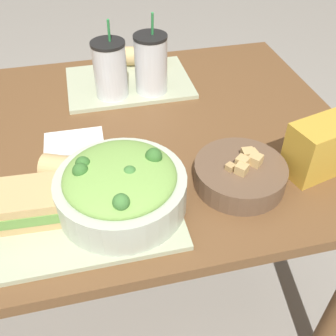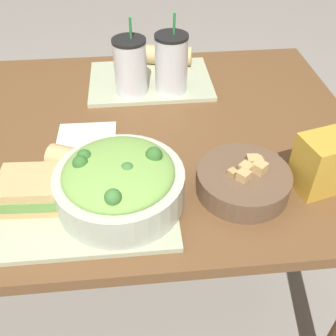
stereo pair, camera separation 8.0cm
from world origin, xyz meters
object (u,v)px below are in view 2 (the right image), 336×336
salad_bowl (120,182)px  chip_bag (329,162)px  drink_cup_dark (131,68)px  drink_cup_red (171,65)px  napkin_folded (87,135)px  baguette_near (86,164)px  sandwich_near (36,190)px  baguette_far (168,55)px  soup_bowl (243,180)px

salad_bowl → chip_bag: same height
drink_cup_dark → salad_bowl: bearing=-94.5°
drink_cup_red → napkin_folded: 0.32m
baguette_near → sandwich_near: bearing=151.1°
sandwich_near → napkin_folded: bearing=73.4°
napkin_folded → drink_cup_red: bearing=38.3°
sandwich_near → baguette_far: 0.68m
chip_bag → napkin_folded: size_ratio=1.02×
salad_bowl → soup_bowl: bearing=3.8°
drink_cup_dark → napkin_folded: 0.24m
salad_bowl → baguette_near: salad_bowl is taller
sandwich_near → baguette_near: size_ratio=0.85×
sandwich_near → chip_bag: bearing=3.3°
sandwich_near → baguette_far: size_ratio=0.91×
sandwich_near → drink_cup_dark: drink_cup_dark is taller
salad_bowl → drink_cup_red: (0.15, 0.45, 0.03)m
soup_bowl → sandwich_near: (-0.44, -0.00, 0.02)m
sandwich_near → drink_cup_red: (0.33, 0.43, 0.05)m
drink_cup_red → chip_bag: drink_cup_red is taller
drink_cup_dark → chip_bag: 0.59m
drink_cup_dark → napkin_folded: bearing=-123.2°
chip_bag → drink_cup_red: bearing=110.6°
soup_bowl → baguette_near: size_ratio=1.14×
sandwich_near → drink_cup_red: 0.54m
baguette_far → soup_bowl: bearing=-157.4°
baguette_far → chip_bag: bearing=-141.5°
salad_bowl → soup_bowl: salad_bowl is taller
drink_cup_red → drink_cup_dark: bearing=-180.0°
salad_bowl → drink_cup_red: drink_cup_red is taller
soup_bowl → napkin_folded: 0.43m
salad_bowl → napkin_folded: salad_bowl is taller
soup_bowl → drink_cup_dark: size_ratio=0.91×
sandwich_near → drink_cup_red: drink_cup_red is taller
drink_cup_dark → chip_bag: drink_cup_dark is taller
chip_bag → napkin_folded: (-0.54, 0.24, -0.06)m
baguette_far → drink_cup_red: drink_cup_red is taller
sandwich_near → baguette_far: sandwich_near is taller
napkin_folded → baguette_far: bearing=55.3°
baguette_near → salad_bowl: bearing=-116.3°
soup_bowl → baguette_near: (-0.34, 0.07, 0.01)m
salad_bowl → sandwich_near: 0.18m
soup_bowl → baguette_far: (-0.11, 0.59, 0.01)m
salad_bowl → chip_bag: bearing=2.5°
sandwich_near → soup_bowl: bearing=3.2°
chip_bag → napkin_folded: 0.59m
sandwich_near → napkin_folded: (0.08, 0.24, -0.04)m
chip_bag → napkin_folded: chip_bag is taller
drink_cup_dark → drink_cup_red: (0.12, 0.00, 0.00)m
salad_bowl → napkin_folded: bearing=109.2°
baguette_near → baguette_far: size_ratio=1.06×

